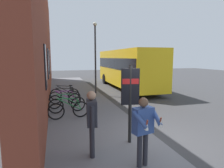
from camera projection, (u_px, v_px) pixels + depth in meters
The scene contains 13 objects.
ground at pixel (123, 100), 12.50m from camera, with size 60.00×60.00×0.00m, color #38383A.
sidewalk_pavement at pixel (76, 96), 13.61m from camera, with size 24.00×3.50×0.12m, color slate.
station_facade at pixel (43, 37), 13.42m from camera, with size 22.00×0.65×8.21m.
bicycle_mid_rack at pixel (69, 110), 8.38m from camera, with size 0.48×1.77×0.97m.
bicycle_far_end at pixel (67, 104), 9.33m from camera, with size 0.48×1.76×0.97m.
bicycle_nearest_sign at pixel (65, 100), 10.19m from camera, with size 0.59×1.73×0.97m.
bicycle_by_door at pixel (65, 97), 11.09m from camera, with size 0.48×1.77×0.97m.
bicycle_leaning_wall at pixel (65, 94), 11.98m from camera, with size 0.51×1.75×0.97m.
transit_info_sign at pixel (130, 92), 5.87m from camera, with size 0.18×0.56×2.40m.
city_bus at pixel (127, 67), 17.28m from camera, with size 10.53×2.74×3.35m.
pedestrian_by_facade at pixel (92, 117), 5.10m from camera, with size 0.66×0.32×1.77m.
tourist_with_hotdogs at pixel (144, 125), 4.60m from camera, with size 0.66×0.65×1.70m.
street_lamp at pixel (95, 52), 13.93m from camera, with size 0.28×0.28×5.07m.
Camera 1 is at (-5.52, 3.18, 2.75)m, focal length 31.31 mm.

